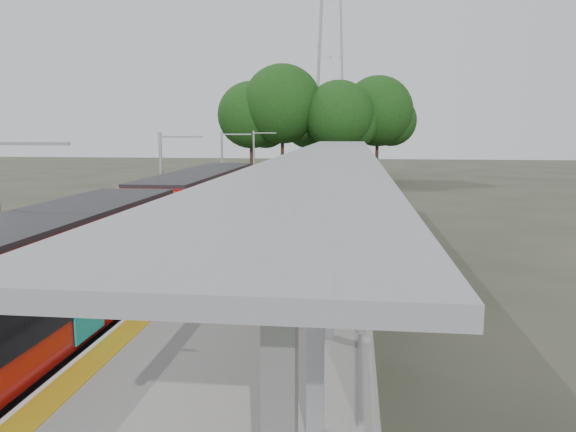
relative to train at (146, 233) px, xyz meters
The scene contains 14 objects.
trackbed 8.00m from the train, 90.01° to the left, with size 3.00×70.00×0.24m, color #59544C.
platform 9.10m from the train, 59.89° to the left, with size 6.00×50.00×1.00m, color gray.
tactile_strip 8.07m from the train, 75.90° to the left, with size 0.60×50.00×0.02m, color #C59017.
end_fence 33.02m from the train, 82.17° to the left, with size 6.00×0.10×1.20m, color #9EA0A5.
train is the anchor object (origin of this frame).
canopy 7.58m from the train, 32.87° to the left, with size 3.27×38.00×3.66m.
pylon 63.18m from the train, 86.70° to the left, with size 8.00×4.00×38.00m, color #9EA0A5, non-canonical shape.
tree_cluster 42.47m from the train, 86.73° to the left, with size 20.78×11.06×12.24m.
catenary_masts 7.03m from the train, 104.25° to the left, with size 2.08×48.16×5.40m.
bench_mid 8.46m from the train, 32.66° to the left, with size 0.88×1.60×1.05m.
bench_far 21.24m from the train, 73.99° to the left, with size 0.92×1.64×1.07m.
info_pillar_near 6.85m from the train, 18.74° to the right, with size 0.42×0.42×1.87m.
info_pillar_far 6.55m from the train, 30.62° to the left, with size 0.35×0.35×1.57m.
litter_bin 8.96m from the train, 54.06° to the left, with size 0.48×0.48×0.98m, color #9EA0A5.
Camera 1 is at (2.52, -5.88, 5.56)m, focal length 35.00 mm.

